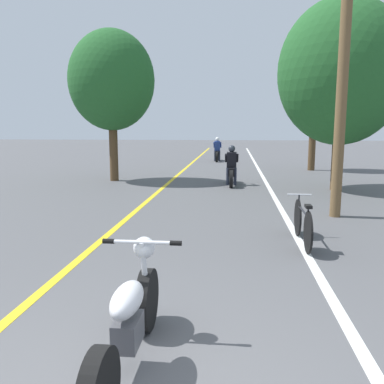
{
  "coord_description": "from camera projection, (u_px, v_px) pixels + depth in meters",
  "views": [
    {
      "loc": [
        0.68,
        -2.41,
        2.05
      ],
      "look_at": [
        -0.05,
        4.66,
        0.9
      ],
      "focal_mm": 38.0,
      "sensor_mm": 36.0,
      "label": 1
    }
  ],
  "objects": [
    {
      "name": "lane_stripe_center",
      "position": [
        170.0,
        181.0,
        15.37
      ],
      "size": [
        0.14,
        48.0,
        0.01
      ],
      "primitive_type": "cube",
      "color": "yellow",
      "rests_on": "ground"
    },
    {
      "name": "lane_stripe_edge",
      "position": [
        266.0,
        182.0,
        15.01
      ],
      "size": [
        0.14,
        48.0,
        0.01
      ],
      "primitive_type": "cube",
      "color": "white",
      "rests_on": "ground"
    },
    {
      "name": "roadside_tree_left",
      "position": [
        112.0,
        81.0,
        14.97
      ],
      "size": [
        3.19,
        2.87,
        5.57
      ],
      "color": "#513A23",
      "rests_on": "ground"
    },
    {
      "name": "utility_pole",
      "position": [
        344.0,
        61.0,
        8.81
      ],
      "size": [
        1.1,
        0.24,
        6.74
      ],
      "color": "brown",
      "rests_on": "ground"
    },
    {
      "name": "bicycle_parked",
      "position": [
        303.0,
        223.0,
        7.12
      ],
      "size": [
        0.44,
        1.79,
        0.81
      ],
      "color": "black",
      "rests_on": "ground"
    },
    {
      "name": "motorcycle_rider_far",
      "position": [
        217.0,
        152.0,
        24.29
      ],
      "size": [
        0.5,
        1.95,
        1.43
      ],
      "color": "black",
      "rests_on": "ground"
    },
    {
      "name": "roadside_tree_right_near",
      "position": [
        342.0,
        72.0,
        12.72
      ],
      "size": [
        3.96,
        3.57,
        6.02
      ],
      "color": "#513A23",
      "rests_on": "ground"
    },
    {
      "name": "roadside_tree_right_far",
      "position": [
        315.0,
        93.0,
        18.71
      ],
      "size": [
        2.5,
        2.25,
        5.07
      ],
      "color": "#513A23",
      "rests_on": "ground"
    },
    {
      "name": "motorcycle_foreground",
      "position": [
        129.0,
        320.0,
        3.42
      ],
      "size": [
        0.76,
        2.13,
        0.99
      ],
      "color": "black",
      "rests_on": "ground"
    },
    {
      "name": "motorcycle_rider_lead",
      "position": [
        231.0,
        170.0,
        14.34
      ],
      "size": [
        0.5,
        1.95,
        1.4
      ],
      "color": "black",
      "rests_on": "ground"
    }
  ]
}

